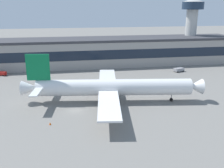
# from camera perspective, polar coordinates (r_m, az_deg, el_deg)

# --- Properties ---
(ground_plane) EXTENTS (600.00, 600.00, 0.00)m
(ground_plane) POSITION_cam_1_polar(r_m,az_deg,el_deg) (80.37, -8.01, -5.84)
(ground_plane) COLOR slate
(terminal_building) EXTENTS (178.31, 20.34, 14.21)m
(terminal_building) POSITION_cam_1_polar(r_m,az_deg,el_deg) (137.98, -9.19, 6.79)
(terminal_building) COLOR #9E9993
(terminal_building) RESTS_ON ground_plane
(airliner) EXTENTS (59.07, 50.86, 16.17)m
(airliner) POSITION_cam_1_polar(r_m,az_deg,el_deg) (85.09, -0.15, -0.74)
(airliner) COLOR white
(airliner) RESTS_ON ground_plane
(control_tower) EXTENTS (11.90, 11.90, 34.46)m
(control_tower) POSITION_cam_1_polar(r_m,az_deg,el_deg) (156.78, 16.97, 12.72)
(control_tower) COLOR #B7B7B2
(control_tower) RESTS_ON ground_plane
(pushback_tractor) EXTENTS (5.36, 3.93, 1.75)m
(pushback_tractor) POSITION_cam_1_polar(r_m,az_deg,el_deg) (129.73, 14.42, 3.09)
(pushback_tractor) COLOR gray
(pushback_tractor) RESTS_ON ground_plane
(follow_me_car) EXTENTS (4.78, 3.75, 1.85)m
(follow_me_car) POSITION_cam_1_polar(r_m,az_deg,el_deg) (128.82, -23.02, 2.18)
(follow_me_car) COLOR red
(follow_me_car) RESTS_ON ground_plane
(traffic_cone_0) EXTENTS (0.58, 0.58, 0.73)m
(traffic_cone_0) POSITION_cam_1_polar(r_m,az_deg,el_deg) (72.65, -13.38, -8.40)
(traffic_cone_0) COLOR #F2590C
(traffic_cone_0) RESTS_ON ground_plane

